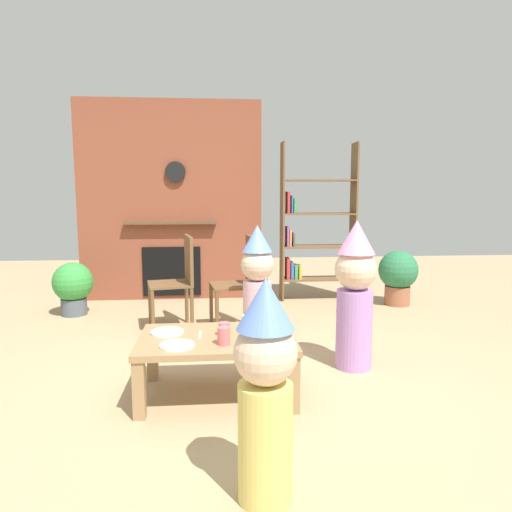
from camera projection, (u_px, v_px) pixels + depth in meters
ground_plane at (240, 378)px, 3.30m from camera, size 12.00×12.00×0.00m
brick_fireplace_feature at (171, 202)px, 5.64m from camera, size 2.20×0.28×2.40m
bookshelf at (312, 230)px, 5.63m from camera, size 0.90×0.28×1.90m
coffee_table at (217, 346)px, 2.98m from camera, size 1.00×0.66×0.39m
paper_cup_near_left at (256, 331)px, 2.94m from camera, size 0.07×0.07×0.09m
paper_cup_near_right at (224, 329)px, 2.99m from camera, size 0.07×0.07×0.09m
paper_cup_center at (224, 336)px, 2.81m from camera, size 0.08×0.08×0.11m
paper_cup_far_left at (247, 323)px, 3.09m from camera, size 0.08×0.08×0.10m
paper_plate_front at (167, 332)px, 3.05m from camera, size 0.22×0.22×0.01m
paper_plate_rear at (177, 345)px, 2.78m from camera, size 0.21×0.21×0.01m
birthday_cake_slice at (271, 335)px, 2.85m from camera, size 0.10×0.10×0.08m
table_fork at (200, 335)px, 3.00m from camera, size 0.02×0.15×0.01m
child_with_cone_hat at (265, 386)px, 1.93m from camera, size 0.27×0.27×0.97m
child_in_pink at (355, 291)px, 3.42m from camera, size 0.31×0.31×1.11m
child_by_the_chairs at (257, 282)px, 3.98m from camera, size 0.29×0.29×1.04m
dining_chair_left at (179, 276)px, 4.43m from camera, size 0.47×0.47×0.90m
dining_chair_middle at (242, 278)px, 4.37m from camera, size 0.46×0.46×0.90m
potted_plant_tall at (398, 274)px, 5.38m from camera, size 0.45×0.45×0.64m
potted_plant_short at (73, 286)px, 4.94m from camera, size 0.42×0.42×0.57m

